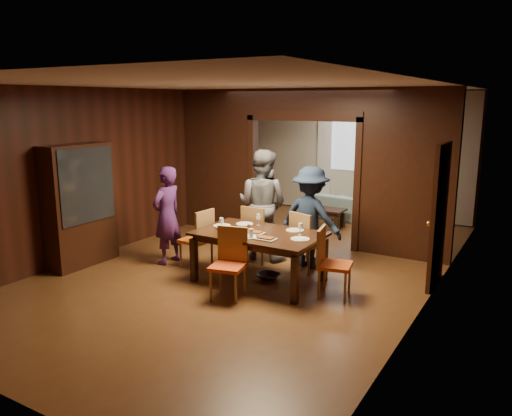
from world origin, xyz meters
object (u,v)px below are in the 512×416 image
Objects in this scene: chair_far_l at (259,233)px; chair_far_r at (308,241)px; person_grey at (262,205)px; chair_left at (196,238)px; sofa at (341,206)px; hutch at (80,205)px; coffee_table at (326,218)px; person_purple at (167,216)px; person_navy at (310,217)px; chair_near at (228,264)px; dining_table at (259,257)px; chair_right at (335,263)px.

chair_far_l and chair_far_r have the same top height.
person_grey reaches higher than chair_far_l.
sofa is at bearing 174.32° from chair_left.
person_grey is 3.00m from hutch.
chair_far_r is at bearing 25.80° from hutch.
person_grey reaches higher than coffee_table.
chair_left is (0.53, 0.08, -0.33)m from person_purple.
chair_far_r is at bearing -72.64° from coffee_table.
chair_far_l is (-0.85, -0.19, -0.34)m from person_navy.
sofa is at bearing 81.91° from chair_near.
chair_near reaches higher than dining_table.
person_navy is 1.70× the size of chair_right.
chair_left reaches higher than dining_table.
person_purple is 1.68× the size of chair_far_r.
person_navy is 1.89m from chair_left.
person_purple is at bearing -179.15° from dining_table.
sofa is 4.57m from chair_left.
chair_left is 1.45m from chair_near.
person_purple is 0.84× the size of sofa.
hutch is at bearing 35.90° from person_grey.
person_grey is 1.29m from dining_table.
person_purple reaches higher than chair_far_r.
dining_table is 1.21m from chair_right.
sofa is at bearing 8.86° from chair_right.
person_purple reaches higher than dining_table.
dining_table reaches higher than coffee_table.
chair_left is at bearing 86.61° from sofa.
sofa is 2.00× the size of chair_far_l.
dining_table is at bearing -83.00° from coffee_table.
sofa is (-0.83, 3.52, -0.54)m from person_navy.
coffee_table is at bearing 171.53° from chair_left.
dining_table is 0.92× the size of hutch.
person_grey is 1.94× the size of chair_right.
person_purple is at bearing 79.47° from chair_right.
person_grey is at bearing 48.51° from chair_right.
coffee_table is 2.94m from chair_far_r.
sofa is 2.00× the size of chair_left.
chair_left is (-0.77, -3.57, 0.28)m from coffee_table.
person_grey reaches higher than chair_near.
dining_table is at bearing 74.60° from chair_near.
person_navy is 1.18m from dining_table.
dining_table is 1.91× the size of chair_right.
chair_left is 1.97m from hutch.
sofa is 5.93m from hutch.
coffee_table is 0.82× the size of chair_right.
person_purple is 3.92m from coffee_table.
hutch is (-3.35, -1.62, 0.52)m from chair_far_r.
chair_near is at bearing 111.52° from chair_right.
chair_right is 1.48m from chair_near.
person_navy is 0.41m from chair_far_r.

